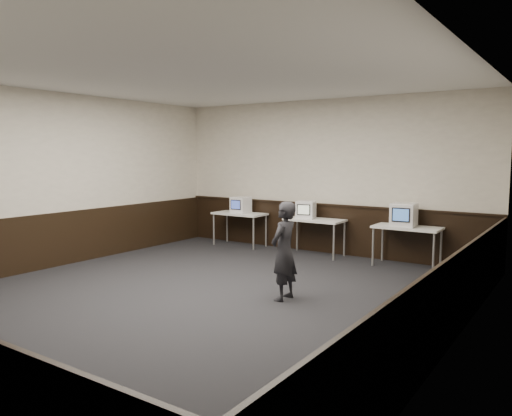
{
  "coord_description": "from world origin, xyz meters",
  "views": [
    {
      "loc": [
        4.67,
        -5.45,
        2.08
      ],
      "look_at": [
        -0.1,
        1.6,
        1.15
      ],
      "focal_mm": 35.0,
      "sensor_mm": 36.0,
      "label": 1
    }
  ],
  "objects_px": {
    "desk_left": "(240,216)",
    "emac_right": "(404,215)",
    "emac_left": "(241,205)",
    "person": "(284,251)",
    "emac_center": "(306,210)",
    "desk_center": "(315,222)",
    "desk_right": "(407,230)"
  },
  "relations": [
    {
      "from": "desk_left",
      "to": "desk_right",
      "type": "distance_m",
      "value": 3.8
    },
    {
      "from": "desk_right",
      "to": "emac_left",
      "type": "relative_size",
      "value": 3.04
    },
    {
      "from": "desk_right",
      "to": "person",
      "type": "distance_m",
      "value": 3.16
    },
    {
      "from": "desk_center",
      "to": "emac_left",
      "type": "distance_m",
      "value": 1.9
    },
    {
      "from": "emac_right",
      "to": "person",
      "type": "relative_size",
      "value": 0.35
    },
    {
      "from": "emac_right",
      "to": "person",
      "type": "height_order",
      "value": "person"
    },
    {
      "from": "desk_left",
      "to": "emac_left",
      "type": "relative_size",
      "value": 3.04
    },
    {
      "from": "emac_left",
      "to": "emac_right",
      "type": "xyz_separation_m",
      "value": [
        3.72,
        -0.05,
        0.03
      ]
    },
    {
      "from": "desk_right",
      "to": "emac_left",
      "type": "bearing_deg",
      "value": 179.68
    },
    {
      "from": "emac_left",
      "to": "desk_right",
      "type": "bearing_deg",
      "value": -0.03
    },
    {
      "from": "emac_left",
      "to": "emac_center",
      "type": "relative_size",
      "value": 0.86
    },
    {
      "from": "desk_left",
      "to": "person",
      "type": "relative_size",
      "value": 0.85
    },
    {
      "from": "desk_left",
      "to": "person",
      "type": "distance_m",
      "value": 4.28
    },
    {
      "from": "desk_center",
      "to": "emac_left",
      "type": "relative_size",
      "value": 3.04
    },
    {
      "from": "emac_center",
      "to": "emac_right",
      "type": "relative_size",
      "value": 0.93
    },
    {
      "from": "emac_left",
      "to": "emac_center",
      "type": "height_order",
      "value": "emac_center"
    },
    {
      "from": "person",
      "to": "emac_left",
      "type": "bearing_deg",
      "value": -137.2
    },
    {
      "from": "desk_left",
      "to": "emac_right",
      "type": "relative_size",
      "value": 2.43
    },
    {
      "from": "desk_center",
      "to": "emac_center",
      "type": "xyz_separation_m",
      "value": [
        -0.2,
        -0.02,
        0.25
      ]
    },
    {
      "from": "desk_center",
      "to": "emac_right",
      "type": "bearing_deg",
      "value": -0.85
    },
    {
      "from": "emac_center",
      "to": "emac_right",
      "type": "bearing_deg",
      "value": -14.66
    },
    {
      "from": "emac_center",
      "to": "desk_center",
      "type": "bearing_deg",
      "value": -8.49
    },
    {
      "from": "emac_left",
      "to": "emac_right",
      "type": "height_order",
      "value": "emac_right"
    },
    {
      "from": "desk_right",
      "to": "emac_right",
      "type": "distance_m",
      "value": 0.29
    },
    {
      "from": "desk_left",
      "to": "emac_center",
      "type": "relative_size",
      "value": 2.61
    },
    {
      "from": "desk_left",
      "to": "emac_right",
      "type": "bearing_deg",
      "value": -0.42
    },
    {
      "from": "desk_center",
      "to": "emac_center",
      "type": "height_order",
      "value": "emac_center"
    },
    {
      "from": "desk_left",
      "to": "emac_left",
      "type": "height_order",
      "value": "emac_left"
    },
    {
      "from": "emac_left",
      "to": "emac_center",
      "type": "bearing_deg",
      "value": -1.13
    },
    {
      "from": "person",
      "to": "desk_right",
      "type": "bearing_deg",
      "value": 164.04
    },
    {
      "from": "desk_center",
      "to": "person",
      "type": "distance_m",
      "value": 3.25
    },
    {
      "from": "desk_left",
      "to": "desk_right",
      "type": "height_order",
      "value": "same"
    }
  ]
}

